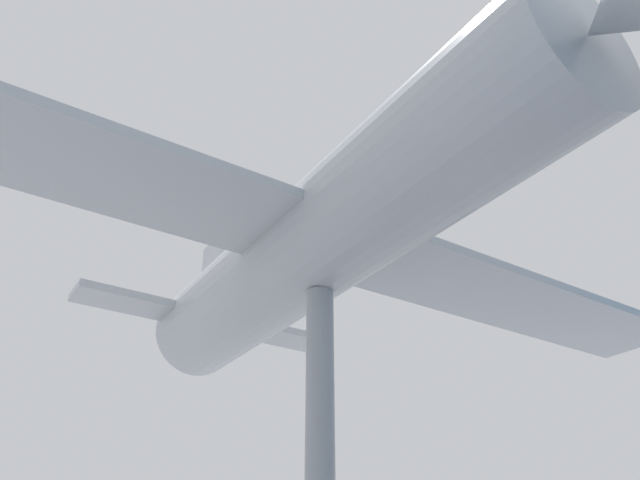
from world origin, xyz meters
The scene contains 2 objects.
support_pylon_central centered at (0.00, 0.00, 3.07)m, with size 0.48×0.48×6.14m.
suspended_airplane centered at (0.10, 0.31, 7.21)m, with size 19.98×13.56×3.42m.
Camera 1 is at (7.72, 6.45, 1.50)m, focal length 35.00 mm.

